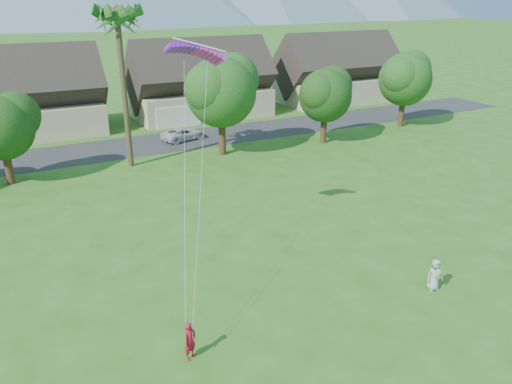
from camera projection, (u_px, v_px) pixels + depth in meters
ground at (380, 376)px, 18.40m from camera, size 500.00×500.00×0.00m
street at (138, 146)px, 46.47m from camera, size 90.00×7.00×0.01m
kite_flyer at (190, 341)px, 19.03m from camera, size 0.70×0.61×1.60m
watcher at (435, 275)px, 23.54m from camera, size 0.88×0.69×1.58m
parked_car at (183, 134)px, 48.18m from camera, size 4.74×3.09×1.21m
houses_row at (117, 93)px, 52.85m from camera, size 72.75×8.19×8.86m
tree_row at (138, 107)px, 39.17m from camera, size 62.27×6.67×8.45m
fan_palm at (117, 14)px, 36.74m from camera, size 3.00×3.00×13.80m
parafoil_kite at (196, 49)px, 23.57m from camera, size 2.81×1.05×0.50m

